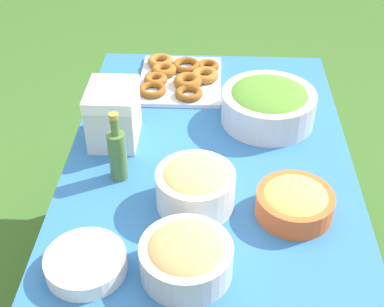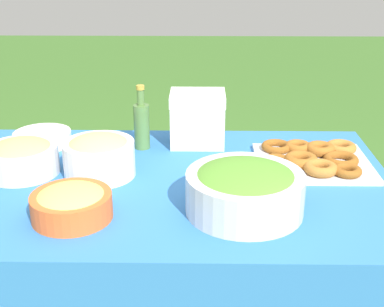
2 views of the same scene
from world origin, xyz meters
name	(u,v)px [view 2 (image 2 of 2)]	position (x,y,z in m)	size (l,w,h in m)	color
picnic_table	(170,207)	(0.00, 0.00, 0.67)	(1.42, 0.92, 0.77)	#2D6BB2
salad_bowl	(245,188)	(0.22, -0.20, 0.84)	(0.33, 0.33, 0.13)	silver
pasta_bowl	(99,155)	(-0.22, 0.04, 0.84)	(0.23, 0.23, 0.13)	white
donut_platter	(313,159)	(0.48, 0.13, 0.79)	(0.38, 0.33, 0.05)	silver
plate_stack	(43,138)	(-0.48, 0.30, 0.79)	(0.21, 0.21, 0.05)	white
olive_oil_bottle	(142,124)	(-0.11, 0.28, 0.86)	(0.06, 0.06, 0.23)	#4C7238
bread_bowl	(21,157)	(-0.48, 0.05, 0.83)	(0.24, 0.24, 0.11)	silver
fruit_bowl	(71,203)	(-0.25, -0.25, 0.81)	(0.22, 0.22, 0.09)	#E05B28
cooler_box	(197,118)	(0.09, 0.32, 0.87)	(0.20, 0.16, 0.20)	silver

